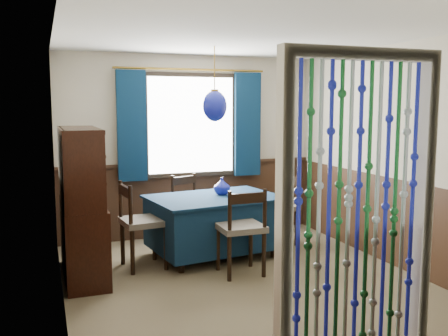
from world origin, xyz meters
name	(u,v)px	position (x,y,z in m)	size (l,w,h in m)	color
floor	(244,280)	(0.00, 0.00, 0.00)	(4.00, 4.00, 0.00)	brown
ceiling	(246,36)	(0.00, 0.00, 2.50)	(4.00, 4.00, 0.00)	silver
wall_back	(190,147)	(0.00, 2.00, 1.25)	(3.60, 3.60, 0.00)	beige
wall_front	(364,194)	(0.00, -2.00, 1.25)	(3.60, 3.60, 0.00)	beige
wall_left	(59,169)	(-1.80, 0.00, 1.25)	(4.00, 4.00, 0.00)	beige
wall_right	(391,156)	(1.80, 0.00, 1.25)	(4.00, 4.00, 0.00)	beige
wainscot_back	(191,200)	(0.00, 1.99, 0.50)	(3.60, 3.60, 0.00)	#382215
wainscot_front	(359,305)	(0.00, -1.99, 0.50)	(3.60, 3.60, 0.00)	#382215
wainscot_left	(64,251)	(-1.79, 0.00, 0.50)	(4.00, 4.00, 0.00)	#382215
wainscot_right	(387,220)	(1.79, 0.00, 0.50)	(4.00, 4.00, 0.00)	#382215
window	(191,125)	(0.00, 1.95, 1.55)	(1.32, 0.12, 1.42)	black
doorway	(357,223)	(0.00, -1.94, 1.05)	(1.16, 0.12, 2.18)	silver
dining_table	(215,221)	(-0.01, 0.91, 0.43)	(1.66, 1.26, 0.73)	#0B223B
chair_near	(242,229)	(0.04, 0.18, 0.50)	(0.48, 0.46, 0.95)	black
chair_far	(191,207)	(-0.11, 1.58, 0.48)	(0.58, 0.57, 0.91)	black
chair_left	(141,223)	(-0.93, 0.79, 0.52)	(0.51, 0.53, 0.98)	black
chair_right	(278,208)	(0.94, 1.11, 0.49)	(0.56, 0.58, 0.93)	black
sideboard	(82,225)	(-1.57, 0.70, 0.56)	(0.43, 1.22, 1.59)	black
pendant_lamp	(215,106)	(-0.01, 0.91, 1.81)	(0.29, 0.29, 0.87)	olive
vase_table	(222,187)	(0.12, 1.02, 0.83)	(0.18, 0.18, 0.19)	navy
bowl_shelf	(88,176)	(-1.51, 0.47, 1.11)	(0.19, 0.19, 0.05)	beige
vase_sideboard	(84,189)	(-1.51, 1.03, 0.89)	(0.18, 0.18, 0.19)	beige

